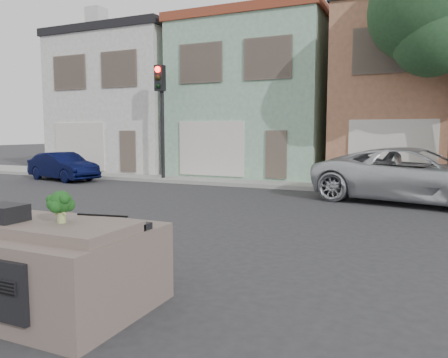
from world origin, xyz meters
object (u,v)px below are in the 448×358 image
Objects in this scene: navy_sedan at (63,180)px; silver_pickup at (415,203)px; broccoli at (61,206)px; traffic_signal at (161,124)px.

navy_sedan is 0.63× the size of silver_pickup.
navy_sedan is at bearing 100.46° from silver_pickup.
silver_pickup reaches higher than navy_sedan.
broccoli reaches higher than silver_pickup.
broccoli is at bearing -62.38° from traffic_signal.
traffic_signal reaches higher than silver_pickup.
broccoli is (-3.73, -10.75, 1.31)m from silver_pickup.
traffic_signal is at bearing -57.92° from navy_sedan.
traffic_signal is 13.10× the size of broccoli.
broccoli reaches higher than navy_sedan.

